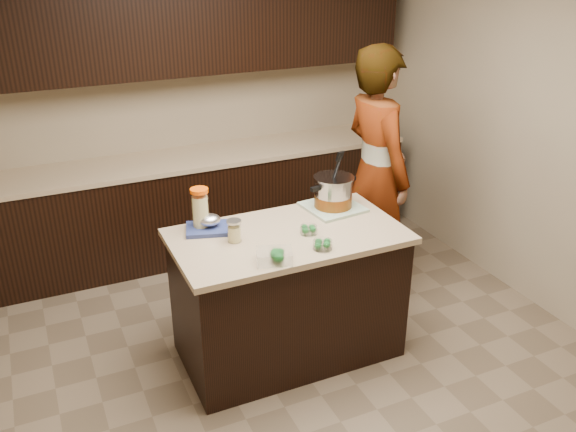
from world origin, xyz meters
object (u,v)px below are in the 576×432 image
object	(u,v)px
stock_pot	(333,194)
person	(376,173)
lemonade_pitcher	(200,211)
island	(288,294)

from	to	relation	value
stock_pot	person	world-z (taller)	person
person	lemonade_pitcher	bearing A→B (deg)	99.19
stock_pot	island	bearing A→B (deg)	-164.88
island	person	world-z (taller)	person
lemonade_pitcher	person	distance (m)	1.48
island	person	xyz separation A→B (m)	(0.98, 0.54, 0.51)
lemonade_pitcher	island	bearing A→B (deg)	-30.24
island	lemonade_pitcher	size ratio (longest dim) A/B	5.30
island	person	distance (m)	1.23
island	person	size ratio (longest dim) A/B	0.76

